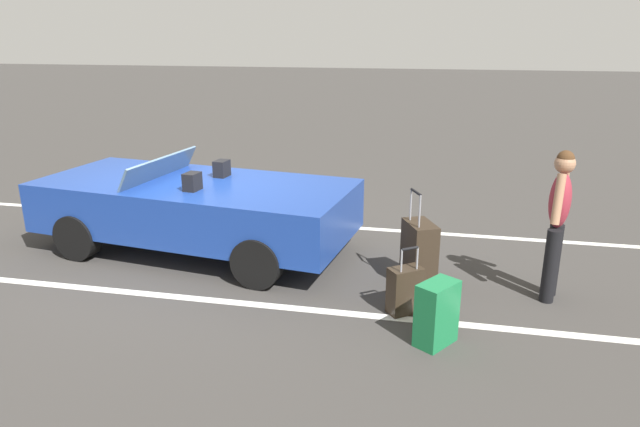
{
  "coord_description": "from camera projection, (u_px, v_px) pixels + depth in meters",
  "views": [
    {
      "loc": [
        -3.06,
        6.68,
        2.8
      ],
      "look_at": [
        -1.76,
        0.42,
        0.75
      ],
      "focal_mm": 31.86,
      "sensor_mm": 36.0,
      "label": 1
    }
  ],
  "objects": [
    {
      "name": "lot_line_near",
      "position": [
        232.0,
        220.0,
        8.87
      ],
      "size": [
        18.0,
        0.12,
        0.01
      ],
      "primitive_type": "cube",
      "color": "silver",
      "rests_on": "ground_plane"
    },
    {
      "name": "suitcase_small_carryon",
      "position": [
        405.0,
        290.0,
        5.86
      ],
      "size": [
        0.39,
        0.36,
        0.75
      ],
      "rotation": [
        0.0,
        0.0,
        5.34
      ],
      "color": "#2D2319",
      "rests_on": "ground_plane"
    },
    {
      "name": "ground_plane",
      "position": [
        199.0,
        249.0,
        7.67
      ],
      "size": [
        80.0,
        80.0,
        0.0
      ],
      "primitive_type": "plane",
      "color": "#383533"
    },
    {
      "name": "convertible_car",
      "position": [
        182.0,
        206.0,
        7.56
      ],
      "size": [
        4.34,
        2.3,
        1.24
      ],
      "rotation": [
        0.0,
        0.0,
        -0.14
      ],
      "color": "navy",
      "rests_on": "ground_plane"
    },
    {
      "name": "traveler_person",
      "position": [
        558.0,
        218.0,
        5.99
      ],
      "size": [
        0.3,
        0.6,
        1.65
      ],
      "rotation": [
        0.0,
        0.0,
        -0.3
      ],
      "color": "black",
      "rests_on": "ground_plane"
    },
    {
      "name": "suitcase_medium_bright",
      "position": [
        437.0,
        314.0,
        5.26
      ],
      "size": [
        0.42,
        0.47,
        0.62
      ],
      "rotation": [
        0.0,
        0.0,
        5.68
      ],
      "color": "#19723F",
      "rests_on": "ground_plane"
    },
    {
      "name": "suitcase_large_black",
      "position": [
        419.0,
        253.0,
        6.53
      ],
      "size": [
        0.45,
        0.55,
        1.12
      ],
      "rotation": [
        0.0,
        0.0,
        3.57
      ],
      "color": "#2D2319",
      "rests_on": "ground_plane"
    },
    {
      "name": "lot_line_mid",
      "position": [
        148.0,
        294.0,
        6.35
      ],
      "size": [
        18.0,
        0.12,
        0.01
      ],
      "primitive_type": "cube",
      "color": "silver",
      "rests_on": "ground_plane"
    }
  ]
}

